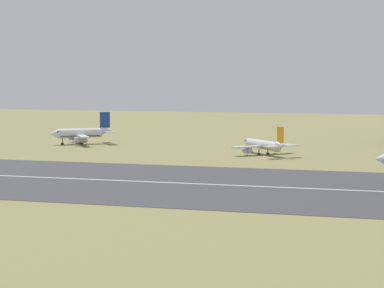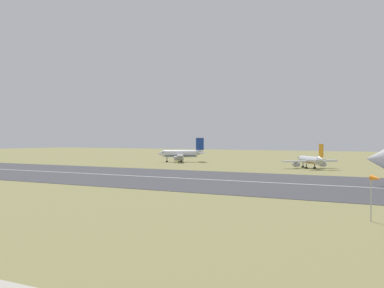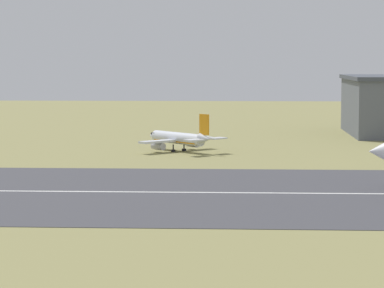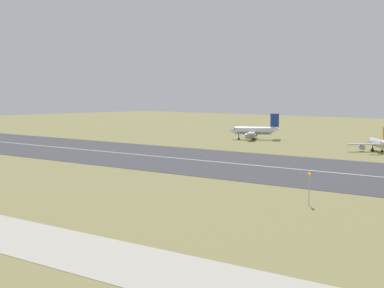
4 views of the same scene
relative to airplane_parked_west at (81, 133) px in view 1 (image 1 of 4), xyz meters
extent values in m
plane|color=olive|center=(56.81, -126.52, -3.05)|extent=(625.04, 625.04, 0.00)
cube|color=#3D3D42|center=(56.81, -66.68, -3.02)|extent=(385.04, 50.51, 0.06)
cube|color=silver|center=(56.81, -66.68, -2.98)|extent=(346.54, 0.70, 0.01)
cylinder|color=silver|center=(-0.27, -0.19, 0.11)|extent=(11.76, 9.32, 2.70)
cone|color=silver|center=(-6.38, -4.43, 0.11)|extent=(3.53, 3.60, 2.70)
cone|color=silver|center=(6.17, 4.29, 0.60)|extent=(4.04, 3.84, 2.43)
cube|color=black|center=(-5.28, -3.67, 0.65)|extent=(2.21, 2.51, 0.44)
cube|color=navy|center=(-0.27, -0.19, -0.63)|extent=(10.66, 8.50, 0.20)
cube|color=silver|center=(-3.76, 4.40, -0.36)|extent=(6.82, 8.48, 0.40)
cylinder|color=#A8A8B2|center=(-3.72, 3.57, -1.45)|extent=(3.83, 3.37, 1.67)
cube|color=silver|center=(2.81, -5.06, -0.36)|extent=(6.82, 8.48, 0.40)
cylinder|color=#A8A8B2|center=(2.05, -4.73, -1.45)|extent=(3.83, 3.37, 1.67)
cube|color=navy|center=(5.77, 4.01, 3.75)|extent=(2.57, 1.90, 4.58)
cube|color=silver|center=(4.15, 7.04, 0.52)|extent=(4.46, 4.85, 0.24)
cube|color=silver|center=(8.04, 1.44, 0.52)|extent=(4.46, 4.85, 0.24)
cylinder|color=black|center=(-4.40, -3.06, -2.14)|extent=(0.24, 0.24, 1.81)
cylinder|color=black|center=(-4.40, -3.06, -2.83)|extent=(0.84, 0.84, 0.44)
cylinder|color=black|center=(-0.99, 1.28, -2.14)|extent=(0.24, 0.24, 1.81)
cylinder|color=black|center=(-0.99, 1.28, -2.83)|extent=(0.84, 0.84, 0.44)
cylinder|color=black|center=(0.86, -1.37, -2.14)|extent=(0.24, 0.24, 1.81)
cylinder|color=black|center=(0.86, -1.37, -2.83)|extent=(0.84, 0.84, 0.44)
cylinder|color=silver|center=(55.57, -13.94, -0.52)|extent=(10.72, 11.06, 2.22)
cone|color=silver|center=(50.32, -8.46, -0.52)|extent=(2.99, 2.98, 2.22)
cone|color=silver|center=(61.05, -19.67, -0.12)|extent=(3.29, 3.31, 2.00)
cube|color=black|center=(51.08, -9.25, -0.08)|extent=(2.13, 2.10, 0.44)
cube|color=orange|center=(55.57, -13.94, -1.13)|extent=(9.73, 10.03, 0.20)
cube|color=silver|center=(58.84, -10.45, -0.91)|extent=(6.77, 6.61, 0.40)
cylinder|color=#A8A8B2|center=(58.12, -10.55, -1.85)|extent=(2.99, 3.04, 1.38)
cube|color=silver|center=(51.94, -17.05, -0.91)|extent=(6.77, 6.61, 0.40)
cylinder|color=#A8A8B2|center=(52.07, -16.34, -1.85)|extent=(2.99, 3.04, 1.38)
cube|color=orange|center=(60.77, -19.38, 2.48)|extent=(1.87, 1.94, 3.78)
cube|color=silver|center=(63.08, -17.72, -0.19)|extent=(3.92, 3.88, 0.24)
cube|color=silver|center=(59.02, -21.61, -0.19)|extent=(3.92, 3.88, 0.24)
cylinder|color=black|center=(51.84, -10.05, -2.34)|extent=(0.24, 0.24, 1.42)
cylinder|color=black|center=(51.84, -10.05, -2.83)|extent=(0.84, 0.84, 0.44)
cylinder|color=black|center=(56.70, -13.19, -2.34)|extent=(0.24, 0.24, 1.42)
cylinder|color=black|center=(56.70, -13.19, -2.83)|extent=(0.84, 0.84, 0.44)
cylinder|color=black|center=(54.77, -15.04, -2.34)|extent=(0.24, 0.24, 1.42)
cylinder|color=black|center=(54.77, -15.04, -2.83)|extent=(0.84, 0.84, 0.44)
camera|label=1|loc=(89.57, -196.78, 16.92)|focal=70.00mm
camera|label=2|loc=(111.42, -167.12, 6.28)|focal=50.00mm
camera|label=3|loc=(67.04, -184.62, 14.66)|focal=85.00mm
camera|label=4|loc=(162.27, -202.61, 15.32)|focal=70.00mm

